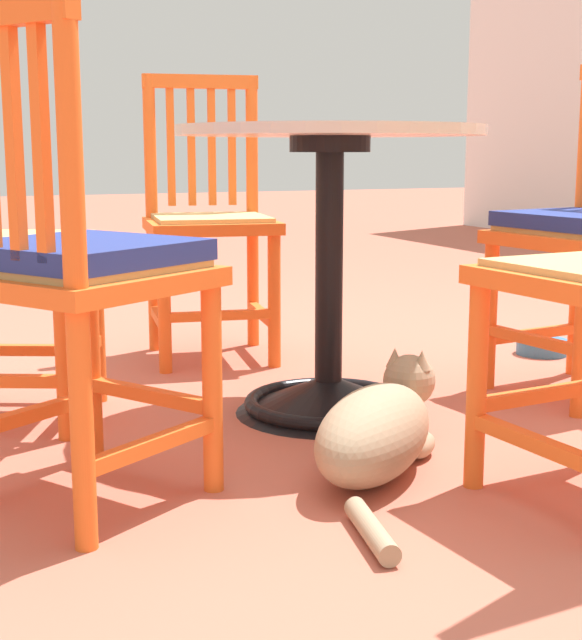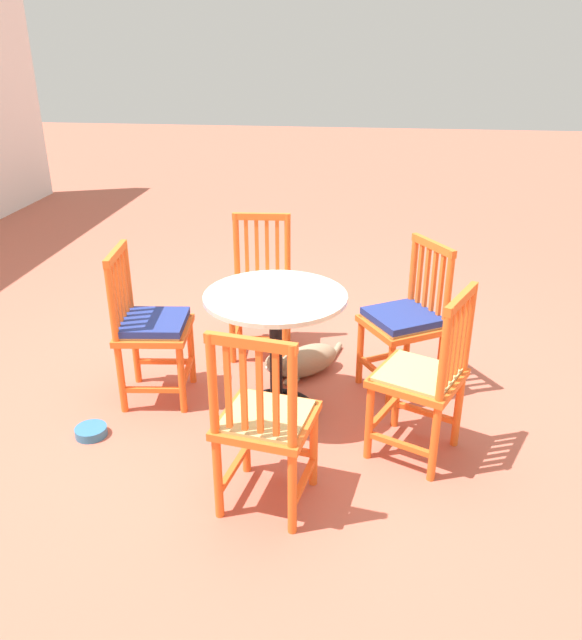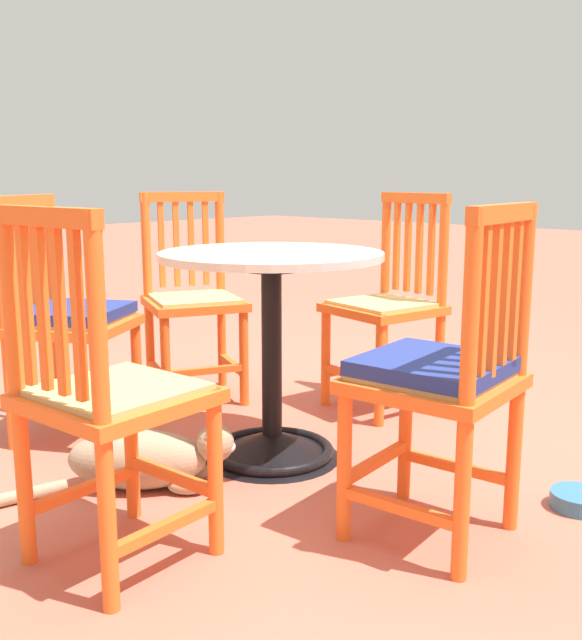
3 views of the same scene
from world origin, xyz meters
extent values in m
plane|color=#BC604C|center=(0.00, 0.00, 0.00)|extent=(24.00, 24.00, 0.00)
cone|color=black|center=(-0.02, -0.10, 0.05)|extent=(0.48, 0.48, 0.10)
torus|color=black|center=(-0.02, -0.10, 0.03)|extent=(0.44, 0.44, 0.04)
cylinder|color=black|center=(-0.02, -0.10, 0.37)|extent=(0.07, 0.07, 0.66)
cylinder|color=black|center=(-0.02, -0.10, 0.68)|extent=(0.20, 0.20, 0.04)
cylinder|color=beige|center=(-0.02, -0.10, 0.72)|extent=(0.76, 0.76, 0.02)
cylinder|color=orange|center=(-0.55, -0.03, 0.23)|extent=(0.04, 0.04, 0.45)
cylinder|color=orange|center=(-0.61, -0.36, 0.23)|extent=(0.04, 0.04, 0.45)
cylinder|color=orange|center=(-0.88, 0.03, 0.46)|extent=(0.04, 0.04, 0.91)
cylinder|color=orange|center=(-0.94, -0.30, 0.46)|extent=(0.04, 0.04, 0.91)
cube|color=orange|center=(-0.72, 0.00, 0.14)|extent=(0.34, 0.09, 0.03)
cube|color=orange|center=(-0.78, -0.33, 0.14)|extent=(0.34, 0.09, 0.03)
cube|color=orange|center=(-0.58, -0.19, 0.17)|extent=(0.09, 0.34, 0.03)
cube|color=orange|center=(-0.75, -0.16, 0.43)|extent=(0.46, 0.46, 0.04)
cube|color=tan|center=(-0.75, -0.16, 0.45)|extent=(0.41, 0.41, 0.02)
cube|color=orange|center=(-0.89, -0.03, 0.68)|extent=(0.02, 0.03, 0.39)
cube|color=orange|center=(-0.91, -0.10, 0.68)|extent=(0.02, 0.03, 0.39)
cube|color=orange|center=(-0.92, -0.17, 0.68)|extent=(0.02, 0.03, 0.39)
cube|color=orange|center=(-0.93, -0.23, 0.68)|extent=(0.02, 0.03, 0.39)
cube|color=orange|center=(-0.91, -0.13, 0.89)|extent=(0.10, 0.38, 0.04)
cylinder|color=orange|center=(-0.36, -0.62, 0.23)|extent=(0.04, 0.04, 0.45)
cylinder|color=orange|center=(-0.06, -0.76, 0.23)|extent=(0.04, 0.04, 0.45)
cube|color=orange|center=(-0.44, -0.77, 0.14)|extent=(0.17, 0.32, 0.03)
cube|color=orange|center=(-0.21, -0.69, 0.17)|extent=(0.32, 0.17, 0.03)
cube|color=orange|center=(-0.28, -0.84, 0.43)|extent=(0.53, 0.53, 0.04)
cube|color=tan|center=(-0.28, -0.84, 0.45)|extent=(0.47, 0.47, 0.02)
cylinder|color=orange|center=(0.11, -0.73, 0.23)|extent=(0.04, 0.04, 0.45)
cylinder|color=orange|center=(0.40, -0.55, 0.23)|extent=(0.04, 0.04, 0.45)
cylinder|color=orange|center=(0.57, -0.84, 0.46)|extent=(0.04, 0.04, 0.91)
cube|color=orange|center=(0.20, -0.87, 0.14)|extent=(0.20, 0.30, 0.03)
cube|color=orange|center=(0.49, -0.70, 0.14)|extent=(0.20, 0.30, 0.03)
cube|color=orange|center=(0.25, -0.64, 0.17)|extent=(0.30, 0.20, 0.03)
cube|color=orange|center=(0.34, -0.79, 0.43)|extent=(0.55, 0.55, 0.04)
cube|color=tan|center=(0.34, -0.79, 0.45)|extent=(0.48, 0.48, 0.02)
cube|color=orange|center=(0.46, -0.91, 0.68)|extent=(0.03, 0.03, 0.39)
cube|color=orange|center=(0.52, -0.88, 0.68)|extent=(0.03, 0.03, 0.39)
cube|color=navy|center=(0.34, -0.79, 0.48)|extent=(0.49, 0.49, 0.04)
cylinder|color=orange|center=(0.59, -0.07, 0.23)|extent=(0.04, 0.04, 0.45)
cube|color=orange|center=(0.76, -0.05, 0.14)|extent=(0.34, 0.05, 0.03)
cube|color=orange|center=(0.58, 0.10, 0.17)|extent=(0.05, 0.34, 0.03)
cylinder|color=orange|center=(0.28, 0.47, 0.23)|extent=(0.04, 0.04, 0.45)
cylinder|color=orange|center=(-0.06, 0.43, 0.23)|extent=(0.04, 0.04, 0.45)
cylinder|color=orange|center=(-0.10, 0.77, 0.46)|extent=(0.04, 0.04, 0.91)
cube|color=orange|center=(-0.08, 0.60, 0.14)|extent=(0.06, 0.34, 0.03)
cube|color=orange|center=(0.11, 0.45, 0.17)|extent=(0.34, 0.06, 0.03)
ellipsoid|color=#9E896B|center=(0.46, -0.23, 0.10)|extent=(0.45, 0.46, 0.19)
ellipsoid|color=silver|center=(0.40, -0.15, 0.08)|extent=(0.23, 0.23, 0.14)
sphere|color=#9E896B|center=(0.29, -0.04, 0.15)|extent=(0.12, 0.12, 0.12)
ellipsoid|color=silver|center=(0.27, -0.01, 0.14)|extent=(0.07, 0.07, 0.04)
cone|color=#9E896B|center=(0.28, -0.07, 0.20)|extent=(0.04, 0.04, 0.04)
cone|color=#9E896B|center=(0.33, -0.03, 0.20)|extent=(0.04, 0.04, 0.04)
ellipsoid|color=#9E896B|center=(0.31, -0.14, 0.03)|extent=(0.12, 0.13, 0.05)
ellipsoid|color=#9E896B|center=(0.39, -0.07, 0.03)|extent=(0.12, 0.13, 0.05)
cylinder|color=#9E896B|center=(0.75, -0.39, 0.02)|extent=(0.22, 0.09, 0.04)
cylinder|color=teal|center=(-0.36, 0.86, 0.03)|extent=(0.17, 0.17, 0.05)
camera|label=1|loc=(2.09, -1.13, 0.67)|focal=52.47mm
camera|label=2|loc=(-3.08, -0.56, 1.98)|focal=35.81mm
camera|label=3|loc=(1.73, 1.65, 0.97)|focal=41.30mm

